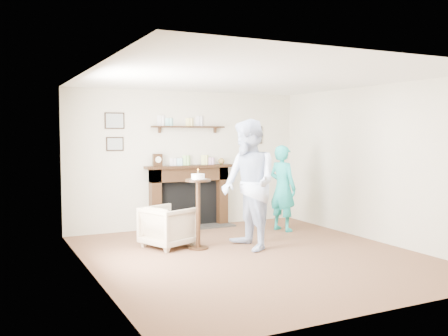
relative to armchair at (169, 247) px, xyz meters
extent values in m
plane|color=brown|center=(0.90, -1.05, 0.00)|extent=(5.00, 5.00, 0.00)
cube|color=beige|center=(0.90, 1.45, 1.25)|extent=(4.50, 0.04, 2.50)
cube|color=beige|center=(-1.35, -1.05, 1.25)|extent=(0.04, 5.00, 2.50)
cube|color=beige|center=(3.15, -1.05, 1.25)|extent=(0.04, 5.00, 2.50)
cube|color=white|center=(0.90, -1.05, 2.50)|extent=(4.50, 5.00, 0.04)
cube|color=black|center=(0.24, 1.35, 0.55)|extent=(0.18, 0.20, 1.10)
cube|color=black|center=(1.56, 1.35, 0.55)|extent=(0.18, 0.20, 1.10)
cube|color=black|center=(0.90, 1.35, 0.98)|extent=(1.50, 0.20, 0.24)
cube|color=black|center=(0.90, 1.42, 0.43)|extent=(1.14, 0.06, 0.86)
cube|color=#302E2A|center=(0.90, 1.23, 0.01)|extent=(1.60, 0.44, 0.03)
cube|color=black|center=(0.90, 1.32, 1.12)|extent=(1.68, 0.26, 0.05)
cube|color=black|center=(0.90, 1.38, 1.85)|extent=(1.40, 0.15, 0.03)
cube|color=black|center=(-0.45, 1.44, 1.95)|extent=(0.34, 0.03, 0.28)
cube|color=black|center=(-0.45, 1.44, 1.55)|extent=(0.30, 0.03, 0.24)
cube|color=black|center=(2.35, 1.44, 1.70)|extent=(0.28, 0.03, 0.34)
cube|color=black|center=(0.28, 1.32, 1.26)|extent=(0.16, 0.09, 0.22)
cylinder|color=white|center=(0.28, 1.28, 1.27)|extent=(0.11, 0.01, 0.11)
sphere|color=green|center=(1.54, 1.32, 1.21)|extent=(0.12, 0.12, 0.12)
imported|color=#BEAA8D|center=(0.00, 0.00, 0.00)|extent=(0.90, 0.89, 0.63)
imported|color=#AAC2D4|center=(1.03, -0.67, 0.00)|extent=(0.74, 0.95, 1.95)
imported|color=teal|center=(2.26, 0.32, 0.00)|extent=(0.51, 0.64, 1.52)
cylinder|color=black|center=(0.36, -0.31, 0.01)|extent=(0.31, 0.31, 0.02)
cylinder|color=black|center=(0.36, -0.31, 0.52)|extent=(0.07, 0.07, 1.00)
cylinder|color=black|center=(0.36, -0.31, 1.03)|extent=(0.38, 0.38, 0.03)
cylinder|color=silver|center=(0.36, -0.31, 1.05)|extent=(0.25, 0.25, 0.01)
cylinder|color=white|center=(0.36, -0.31, 1.09)|extent=(0.20, 0.20, 0.07)
cylinder|color=#F1E198|center=(0.36, -0.31, 1.16)|extent=(0.01, 0.01, 0.06)
sphere|color=orange|center=(0.36, -0.31, 1.20)|extent=(0.02, 0.02, 0.02)
camera|label=1|loc=(-2.55, -7.12, 1.74)|focal=40.00mm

